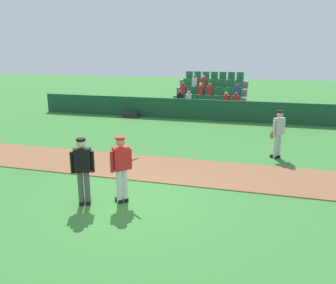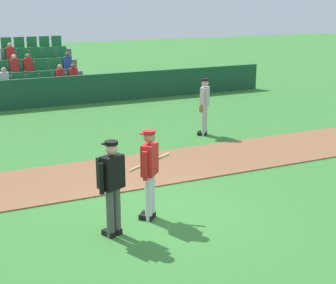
# 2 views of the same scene
# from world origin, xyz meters

# --- Properties ---
(ground_plane) EXTENTS (80.00, 80.00, 0.00)m
(ground_plane) POSITION_xyz_m (0.00, 0.00, 0.00)
(ground_plane) COLOR #387A33
(infield_dirt_path) EXTENTS (28.00, 2.47, 0.03)m
(infield_dirt_path) POSITION_xyz_m (0.00, 2.66, 0.01)
(infield_dirt_path) COLOR brown
(infield_dirt_path) RESTS_ON ground
(dugout_fence) EXTENTS (20.00, 0.16, 1.15)m
(dugout_fence) POSITION_xyz_m (0.00, 11.29, 0.57)
(dugout_fence) COLOR #19472D
(dugout_fence) RESTS_ON ground
(stadium_bleachers) EXTENTS (4.45, 3.80, 2.45)m
(stadium_bleachers) POSITION_xyz_m (-0.01, 13.57, 0.75)
(stadium_bleachers) COLOR slate
(stadium_bleachers) RESTS_ON ground
(batter_red_jersey) EXTENTS (0.74, 0.68, 1.76)m
(batter_red_jersey) POSITION_xyz_m (-0.21, -0.07, 0.97)
(batter_red_jersey) COLOR silver
(batter_red_jersey) RESTS_ON ground
(umpire_home_plate) EXTENTS (0.55, 0.43, 1.76)m
(umpire_home_plate) POSITION_xyz_m (-1.09, -0.45, 1.00)
(umpire_home_plate) COLOR #4C4C4C
(umpire_home_plate) RESTS_ON ground
(runner_grey_jersey) EXTENTS (0.54, 0.52, 1.76)m
(runner_grey_jersey) POSITION_xyz_m (3.75, 4.94, 0.96)
(runner_grey_jersey) COLOR #B2B2B2
(runner_grey_jersey) RESTS_ON ground
(equipment_bag) EXTENTS (0.90, 0.36, 0.36)m
(equipment_bag) POSITION_xyz_m (-4.26, 10.84, 0.18)
(equipment_bag) COLOR #232328
(equipment_bag) RESTS_ON ground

